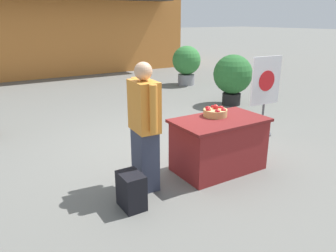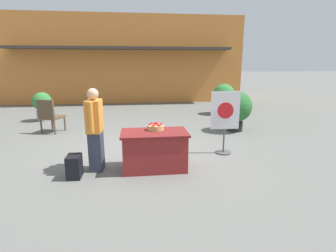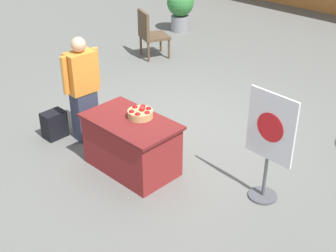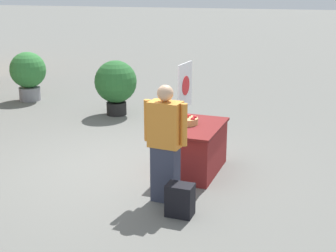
{
  "view_description": "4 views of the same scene",
  "coord_description": "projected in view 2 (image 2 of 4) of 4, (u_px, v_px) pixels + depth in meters",
  "views": [
    {
      "loc": [
        -2.63,
        -4.41,
        2.06
      ],
      "look_at": [
        -0.2,
        -0.49,
        0.54
      ],
      "focal_mm": 35.0,
      "sensor_mm": 36.0,
      "label": 1
    },
    {
      "loc": [
        -0.11,
        -6.04,
        2.04
      ],
      "look_at": [
        0.54,
        -0.77,
        0.77
      ],
      "focal_mm": 28.0,
      "sensor_mm": 36.0,
      "label": 2
    },
    {
      "loc": [
        4.31,
        -4.65,
        3.66
      ],
      "look_at": [
        0.49,
        -0.72,
        0.59
      ],
      "focal_mm": 50.0,
      "sensor_mm": 36.0,
      "label": 3
    },
    {
      "loc": [
        -6.36,
        -3.12,
        2.77
      ],
      "look_at": [
        0.81,
        -0.49,
        0.52
      ],
      "focal_mm": 50.0,
      "sensor_mm": 36.0,
      "label": 4
    }
  ],
  "objects": [
    {
      "name": "storefront_building",
      "position": [
        124.0,
        60.0,
        15.53
      ],
      "size": [
        12.61,
        5.71,
        4.45
      ],
      "color": "#C67533",
      "rests_on": "ground_plane"
    },
    {
      "name": "apple_basket",
      "position": [
        155.0,
        127.0,
        5.18
      ],
      "size": [
        0.33,
        0.33,
        0.16
      ],
      "color": "tan",
      "rests_on": "display_table"
    },
    {
      "name": "backpack",
      "position": [
        74.0,
        167.0,
        4.76
      ],
      "size": [
        0.24,
        0.34,
        0.42
      ],
      "color": "black",
      "rests_on": "ground_plane"
    },
    {
      "name": "poster_board",
      "position": [
        225.0,
        119.0,
        5.92
      ],
      "size": [
        0.65,
        0.36,
        1.44
      ],
      "rotation": [
        0.0,
        0.0,
        -1.62
      ],
      "color": "#4C4C51",
      "rests_on": "ground_plane"
    },
    {
      "name": "display_table",
      "position": [
        155.0,
        150.0,
        5.14
      ],
      "size": [
        1.29,
        0.77,
        0.75
      ],
      "color": "maroon",
      "rests_on": "ground_plane"
    },
    {
      "name": "patio_chair",
      "position": [
        50.0,
        115.0,
        7.77
      ],
      "size": [
        0.72,
        0.72,
        1.01
      ],
      "rotation": [
        0.0,
        0.0,
        1.17
      ],
      "color": "brown",
      "rests_on": "ground_plane"
    },
    {
      "name": "person_visitor",
      "position": [
        95.0,
        130.0,
        4.98
      ],
      "size": [
        0.29,
        0.61,
        1.59
      ],
      "rotation": [
        0.0,
        0.0,
        -0.07
      ],
      "color": "#33384C",
      "rests_on": "ground_plane"
    },
    {
      "name": "potted_plant_near_left",
      "position": [
        42.0,
        104.0,
        9.4
      ],
      "size": [
        0.66,
        0.66,
        1.04
      ],
      "color": "gray",
      "rests_on": "ground_plane"
    },
    {
      "name": "potted_plant_far_right",
      "position": [
        224.0,
        97.0,
        10.65
      ],
      "size": [
        0.9,
        0.9,
        1.24
      ],
      "color": "gray",
      "rests_on": "ground_plane"
    },
    {
      "name": "ground_plane",
      "position": [
        142.0,
        150.0,
        6.32
      ],
      "size": [
        120.0,
        120.0,
        0.0
      ],
      "primitive_type": "plane",
      "color": "slate"
    },
    {
      "name": "potted_plant_far_left",
      "position": [
        236.0,
        108.0,
        7.97
      ],
      "size": [
        0.95,
        0.95,
        1.24
      ],
      "color": "black",
      "rests_on": "ground_plane"
    }
  ]
}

